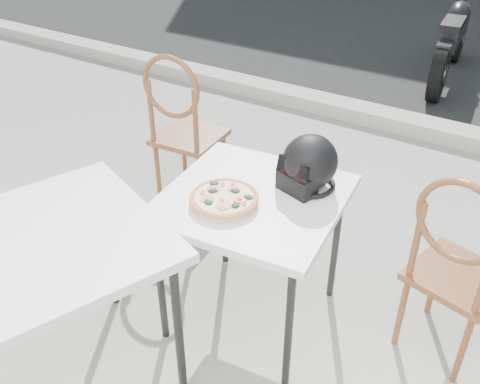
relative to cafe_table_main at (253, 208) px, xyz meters
The scene contains 9 objects.
curb 2.68m from the cafe_table_main, 77.41° to the left, with size 30.00×0.25×0.12m, color #9C9992.
cafe_table_main is the anchor object (origin of this frame).
plate 0.16m from the cafe_table_main, 121.32° to the right, with size 0.33×0.33×0.02m.
pizza 0.17m from the cafe_table_main, 121.35° to the right, with size 0.32×0.32×0.04m.
helmet 0.31m from the cafe_table_main, 49.49° to the left, with size 0.31×0.32×0.25m.
cafe_chair_main 0.90m from the cafe_table_main, 16.45° to the left, with size 0.46×0.46×1.00m.
cafe_table_side 0.89m from the cafe_table_main, 121.30° to the right, with size 1.08×1.08×0.80m.
cafe_chair_side 1.14m from the cafe_table_main, 144.06° to the left, with size 0.43×0.43×1.05m.
motorcycle 3.95m from the cafe_table_main, 90.61° to the left, with size 0.47×1.81×0.90m.
Camera 1 is at (0.44, -1.25, 2.03)m, focal length 40.00 mm.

